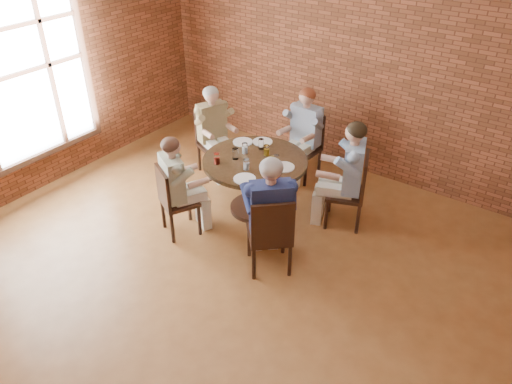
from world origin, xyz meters
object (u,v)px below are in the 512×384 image
Objects in this scene: diner_e at (270,215)px; dining_table at (255,175)px; chair_d at (173,199)px; diner_c at (214,132)px; chair_b at (306,143)px; chair_e at (271,233)px; diner_d at (178,187)px; chair_a at (353,188)px; chair_c at (212,139)px; diner_a at (347,175)px; smartphone at (248,181)px; diner_b at (303,135)px.

dining_table is at bearing -90.00° from diner_e.
chair_d is at bearing -117.38° from dining_table.
diner_c is at bearing -41.93° from chair_d.
chair_e reaches higher than chair_b.
chair_b is 2.13m from diner_d.
dining_table is 1.13m from diner_c.
diner_d is 1.32× the size of chair_e.
dining_table is 1.35× the size of chair_e.
chair_e is (0.83, -0.87, -0.01)m from dining_table.
diner_e reaches higher than chair_a.
diner_c is at bearing -90.00° from chair_c.
diner_a is at bearing -146.98° from diner_e.
diner_e reaches higher than chair_d.
chair_c is at bearing 143.22° from smartphone.
chair_b is at bearing -77.27° from chair_d.
diner_a is 2.09m from chair_d.
diner_e is at bearing -67.35° from chair_b.
diner_e is (-0.29, -1.22, 0.01)m from diner_a.
diner_b reaches higher than chair_c.
chair_e is (0.78, -2.03, 0.01)m from chair_b.
chair_c is 2.28m from diner_e.
diner_c is (-1.09, -0.71, 0.14)m from chair_b.
dining_table is 1.16m from chair_b.
diner_a is at bearing -111.84° from diner_d.
diner_a is 2.01m from diner_d.
dining_table is 0.58m from smartphone.
diner_c reaches higher than chair_a.
diner_b reaches higher than smartphone.
chair_a is 2.25m from chair_c.
diner_a is at bearing -30.50° from diner_b.
diner_a is 1.52× the size of chair_d.
diner_c is 1.52m from chair_d.
diner_a is at bearing -111.04° from chair_d.
diner_a is 1.08× the size of diner_d.
diner_b is at bearing -77.28° from diner_d.
chair_d reaches higher than dining_table.
diner_d reaches higher than chair_b.
diner_b is 1.44× the size of chair_c.
chair_a is at bearing -67.42° from chair_c.
chair_c is at bearing -147.00° from chair_b.
diner_b reaches higher than chair_d.
diner_d is (0.64, -1.38, 0.14)m from chair_c.
chair_e is 0.75m from smartphone.
chair_a is 6.43× the size of smartphone.
diner_e is at bearing -66.42° from diner_b.
chair_a is 2.17m from chair_d.
diner_d is at bearing -101.94° from diner_b.
diner_b is at bearing -39.50° from chair_c.
diner_b is (0.05, 1.07, 0.13)m from dining_table.
diner_b is 1.25m from diner_c.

